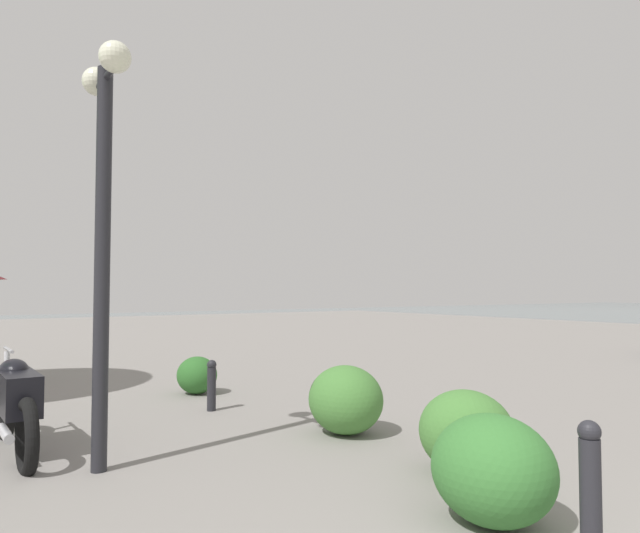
{
  "coord_description": "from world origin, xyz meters",
  "views": [
    {
      "loc": [
        -0.47,
        2.35,
        1.63
      ],
      "look_at": [
        9.47,
        -4.38,
        2.15
      ],
      "focal_mm": 31.42,
      "sensor_mm": 36.0,
      "label": 1
    }
  ],
  "objects": [
    {
      "name": "bollard_mid",
      "position": [
        6.72,
        -0.73,
        0.36
      ],
      "size": [
        0.13,
        0.13,
        0.69
      ],
      "color": "#232328",
      "rests_on": "ground"
    },
    {
      "name": "motorcycle",
      "position": [
        6.0,
        1.7,
        0.5
      ],
      "size": [
        2.17,
        0.36,
        1.06
      ],
      "color": "black",
      "rests_on": "ground"
    },
    {
      "name": "bollard_near",
      "position": [
        1.36,
        -0.77,
        0.46
      ],
      "size": [
        0.13,
        0.13,
        0.89
      ],
      "color": "#232328",
      "rests_on": "ground"
    },
    {
      "name": "shrub_tall",
      "position": [
        2.14,
        -0.88,
        0.38
      ],
      "size": [
        0.9,
        0.81,
        0.76
      ],
      "color": "#387533",
      "rests_on": "ground"
    },
    {
      "name": "shrub_wide",
      "position": [
        2.97,
        -1.55,
        0.37
      ],
      "size": [
        0.88,
        0.79,
        0.74
      ],
      "color": "#477F38",
      "rests_on": "ground"
    },
    {
      "name": "lamppost",
      "position": [
        4.89,
        1.13,
        2.57
      ],
      "size": [
        0.98,
        0.28,
        3.83
      ],
      "color": "#232328",
      "rests_on": "ground"
    },
    {
      "name": "shrub_low",
      "position": [
        4.7,
        -1.51,
        0.39
      ],
      "size": [
        0.91,
        0.82,
        0.78
      ],
      "color": "#477F38",
      "rests_on": "ground"
    },
    {
      "name": "shrub_round",
      "position": [
        8.01,
        -1.04,
        0.29
      ],
      "size": [
        0.69,
        0.62,
        0.59
      ],
      "color": "#2D6628",
      "rests_on": "ground"
    }
  ]
}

